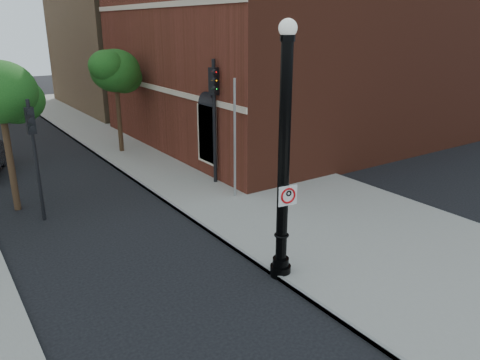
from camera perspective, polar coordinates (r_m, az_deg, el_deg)
ground at (r=11.91m, az=-2.40°, el=-15.41°), size 120.00×120.00×0.00m
sidewalk_right at (r=22.53m, az=-2.89°, el=1.49°), size 8.00×60.00×0.12m
curb_edge at (r=20.85m, az=-12.19°, el=-0.30°), size 0.10×60.00×0.14m
brick_wall_building at (r=30.84m, az=9.57°, el=17.54°), size 22.30×16.30×12.50m
bg_building_tan_b at (r=43.88m, az=-5.67°, el=18.87°), size 22.00×14.00×14.00m
lamppost at (r=12.07m, az=5.34°, el=1.49°), size 0.57×0.57×6.77m
no_parking_sign at (r=12.19m, az=5.86°, el=-1.89°), size 0.54×0.12×0.54m
traffic_signal_left at (r=17.29m, az=-23.90°, el=4.39°), size 0.27×0.35×4.30m
traffic_signal_right at (r=19.53m, az=-3.16°, el=9.45°), size 0.42×0.47×5.31m
utility_pole at (r=18.03m, az=-0.65°, el=4.80°), size 0.09×0.09×4.74m
street_tree_a at (r=18.58m, az=-27.19°, el=9.36°), size 3.05×2.75×5.49m
street_tree_c at (r=25.50m, az=-14.91°, el=12.63°), size 3.03×2.73×5.45m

